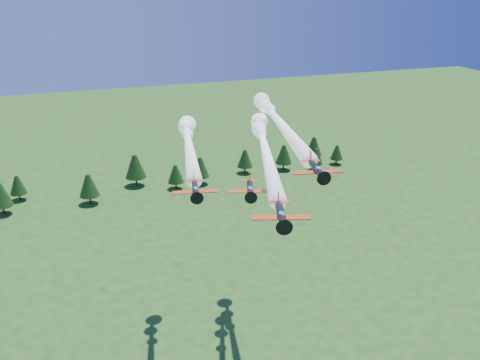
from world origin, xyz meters
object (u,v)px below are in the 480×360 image
object	(u,v)px
plane_left	(188,142)
plane_lead	(265,147)
plane_right	(278,120)
plane_slot	(250,189)

from	to	relation	value
plane_left	plane_lead	bearing A→B (deg)	-24.96
plane_lead	plane_right	world-z (taller)	plane_right
plane_lead	plane_slot	distance (m)	14.80
plane_left	plane_right	size ratio (longest dim) A/B	0.85
plane_left	plane_slot	bearing A→B (deg)	-66.06
plane_lead	plane_left	distance (m)	15.22
plane_right	plane_slot	size ratio (longest dim) A/B	6.30
plane_left	plane_right	distance (m)	18.24
plane_left	plane_right	bearing A→B (deg)	5.55
plane_lead	plane_slot	xyz separation A→B (m)	(-7.56, -12.48, -2.48)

